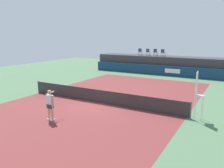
# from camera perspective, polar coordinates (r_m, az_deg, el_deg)

# --- Properties ---
(ground_plane) EXTENTS (48.00, 48.00, 0.00)m
(ground_plane) POSITION_cam_1_polar(r_m,az_deg,el_deg) (18.68, 1.99, -2.51)
(ground_plane) COLOR #4C704C
(court_inner) EXTENTS (12.00, 22.00, 0.00)m
(court_inner) POSITION_cam_1_polar(r_m,az_deg,el_deg) (16.18, -2.99, -4.80)
(court_inner) COLOR maroon
(court_inner) RESTS_ON ground
(sponsor_wall) EXTENTS (18.00, 0.22, 1.20)m
(sponsor_wall) POSITION_cam_1_polar(r_m,az_deg,el_deg) (28.10, 12.09, 3.39)
(sponsor_wall) COLOR navy
(sponsor_wall) RESTS_ON ground
(spectator_platform) EXTENTS (18.00, 2.80, 2.20)m
(spectator_platform) POSITION_cam_1_polar(r_m,az_deg,el_deg) (29.75, 13.19, 4.77)
(spectator_platform) COLOR #38383D
(spectator_platform) RESTS_ON ground
(spectator_chair_far_left) EXTENTS (0.47, 0.47, 0.89)m
(spectator_chair_far_left) POSITION_cam_1_polar(r_m,az_deg,el_deg) (30.73, 7.16, 8.20)
(spectator_chair_far_left) COLOR #2D3D56
(spectator_chair_far_left) RESTS_ON spectator_platform
(spectator_chair_left) EXTENTS (0.46, 0.46, 0.89)m
(spectator_chair_left) POSITION_cam_1_polar(r_m,az_deg,el_deg) (30.19, 9.11, 8.08)
(spectator_chair_left) COLOR #2D3D56
(spectator_chair_left) RESTS_ON spectator_platform
(spectator_chair_center) EXTENTS (0.47, 0.47, 0.89)m
(spectator_chair_center) POSITION_cam_1_polar(r_m,az_deg,el_deg) (29.93, 10.94, 7.98)
(spectator_chair_center) COLOR #2D3D56
(spectator_chair_center) RESTS_ON spectator_platform
(spectator_chair_right) EXTENTS (0.47, 0.47, 0.89)m
(spectator_chair_right) POSITION_cam_1_polar(r_m,az_deg,el_deg) (29.38, 12.79, 7.83)
(spectator_chair_right) COLOR #2D3D56
(spectator_chair_right) RESTS_ON spectator_platform
(umpire_chair) EXTENTS (0.45, 0.45, 2.76)m
(umpire_chair) POSITION_cam_1_polar(r_m,az_deg,el_deg) (13.50, 20.87, -2.01)
(umpire_chair) COLOR white
(umpire_chair) RESTS_ON ground
(tennis_net) EXTENTS (12.40, 0.02, 0.95)m
(tennis_net) POSITION_cam_1_polar(r_m,az_deg,el_deg) (16.05, -3.01, -3.18)
(tennis_net) COLOR #2D2D2D
(tennis_net) RESTS_ON ground
(net_post_near) EXTENTS (0.10, 0.10, 1.00)m
(net_post_near) POSITION_cam_1_polar(r_m,az_deg,el_deg) (20.01, -18.12, -0.65)
(net_post_near) COLOR #4C4C51
(net_post_near) RESTS_ON ground
(net_post_far) EXTENTS (0.10, 0.10, 1.00)m
(net_post_far) POSITION_cam_1_polar(r_m,az_deg,el_deg) (13.84, 19.27, -6.25)
(net_post_far) COLOR #4C4C51
(net_post_far) RESTS_ON ground
(tennis_player) EXTENTS (0.67, 1.12, 1.77)m
(tennis_player) POSITION_cam_1_polar(r_m,az_deg,el_deg) (13.12, -15.31, -4.88)
(tennis_player) COLOR white
(tennis_player) RESTS_ON court_inner
(tennis_ball) EXTENTS (0.07, 0.07, 0.07)m
(tennis_ball) POSITION_cam_1_polar(r_m,az_deg,el_deg) (16.04, 7.95, -4.91)
(tennis_ball) COLOR #D8EA33
(tennis_ball) RESTS_ON court_inner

